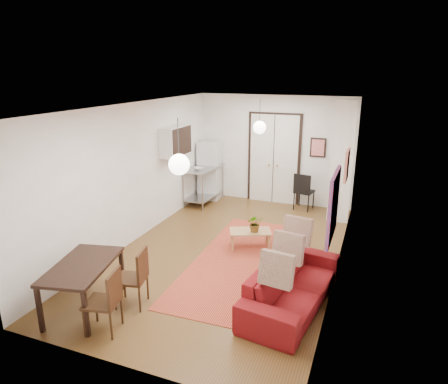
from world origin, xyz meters
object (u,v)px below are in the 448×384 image
(coffee_table, at_px, (250,233))
(kitchen_counter, at_px, (204,179))
(sofa, at_px, (293,284))
(dining_chair_near, at_px, (134,271))
(dining_chair_far, at_px, (106,293))
(dining_table, at_px, (82,269))
(fridge, at_px, (210,170))
(black_side_chair, at_px, (305,187))

(coffee_table, xyz_separation_m, kitchen_counter, (-2.08, 2.33, 0.35))
(sofa, bearing_deg, dining_chair_near, 117.67)
(dining_chair_near, relative_size, dining_chair_far, 1.00)
(coffee_table, height_order, dining_table, dining_table)
(fridge, height_order, black_side_chair, fridge)
(dining_table, xyz_separation_m, dining_chair_near, (0.60, 0.44, -0.13))
(kitchen_counter, distance_m, fridge, 0.47)
(sofa, distance_m, dining_chair_near, 2.48)
(dining_table, bearing_deg, dining_chair_far, -23.19)
(black_side_chair, bearing_deg, dining_chair_near, 83.08)
(fridge, bearing_deg, kitchen_counter, -93.80)
(sofa, height_order, dining_chair_near, dining_chair_near)
(fridge, height_order, dining_chair_far, fridge)
(dining_chair_far, distance_m, black_side_chair, 6.37)
(dining_table, bearing_deg, sofa, 23.54)
(black_side_chair, bearing_deg, fridge, 12.17)
(dining_chair_far, bearing_deg, kitchen_counter, 177.38)
(dining_chair_far, bearing_deg, fridge, 176.65)
(sofa, relative_size, coffee_table, 2.45)
(fridge, relative_size, dining_chair_far, 1.73)
(sofa, height_order, fridge, fridge)
(coffee_table, xyz_separation_m, dining_table, (-1.68, -3.02, 0.35))
(dining_table, bearing_deg, dining_chair_near, 36.44)
(dining_table, xyz_separation_m, black_side_chair, (2.27, 5.89, -0.09))
(dining_chair_near, distance_m, dining_chair_far, 0.70)
(kitchen_counter, distance_m, dining_chair_far, 5.70)
(fridge, bearing_deg, dining_chair_far, -84.40)
(fridge, bearing_deg, sofa, -57.43)
(sofa, bearing_deg, dining_table, 121.54)
(coffee_table, height_order, black_side_chair, black_side_chair)
(sofa, xyz_separation_m, fridge, (-3.33, 4.52, 0.47))
(kitchen_counter, bearing_deg, dining_chair_near, -74.74)
(coffee_table, distance_m, black_side_chair, 2.94)
(coffee_table, relative_size, fridge, 0.59)
(kitchen_counter, relative_size, fridge, 0.83)
(kitchen_counter, xyz_separation_m, black_side_chair, (2.67, 0.54, -0.09))
(coffee_table, bearing_deg, dining_table, -119.08)
(kitchen_counter, relative_size, dining_table, 0.90)
(dining_chair_near, xyz_separation_m, dining_chair_far, (0.00, -0.70, 0.00))
(sofa, xyz_separation_m, dining_chair_far, (-2.33, -1.53, 0.20))
(dining_table, height_order, black_side_chair, black_side_chair)
(sofa, distance_m, coffee_table, 2.15)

